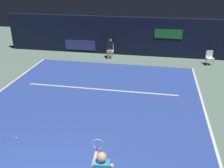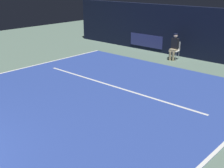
# 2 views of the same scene
# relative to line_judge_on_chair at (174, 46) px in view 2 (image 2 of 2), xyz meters

# --- Properties ---
(ground_plane) EXTENTS (30.99, 30.99, 0.00)m
(ground_plane) POSITION_rel_line_judge_on_chair_xyz_m (0.50, -7.17, -0.69)
(ground_plane) COLOR slate
(court_surface) EXTENTS (9.65, 11.96, 0.01)m
(court_surface) POSITION_rel_line_judge_on_chair_xyz_m (0.50, -7.17, -0.68)
(court_surface) COLOR #2D479E
(court_surface) RESTS_ON ground
(line_sideline_left) EXTENTS (0.10, 11.96, 0.01)m
(line_sideline_left) POSITION_rel_line_judge_on_chair_xyz_m (5.27, -7.17, -0.67)
(line_sideline_left) COLOR white
(line_sideline_left) RESTS_ON court_surface
(line_sideline_right) EXTENTS (0.10, 11.96, 0.01)m
(line_sideline_right) POSITION_rel_line_judge_on_chair_xyz_m (-4.28, -7.17, -0.67)
(line_sideline_right) COLOR white
(line_sideline_right) RESTS_ON court_surface
(line_service) EXTENTS (7.53, 0.10, 0.01)m
(line_service) POSITION_rel_line_judge_on_chair_xyz_m (0.50, -5.07, -0.67)
(line_service) COLOR white
(line_service) RESTS_ON court_surface
(back_wall) EXTENTS (16.17, 0.33, 2.60)m
(back_wall) POSITION_rel_line_judge_on_chair_xyz_m (0.49, 0.96, 0.61)
(back_wall) COLOR black
(back_wall) RESTS_ON ground
(line_judge_on_chair) EXTENTS (0.48, 0.56, 1.32)m
(line_judge_on_chair) POSITION_rel_line_judge_on_chair_xyz_m (0.00, 0.00, 0.00)
(line_judge_on_chair) COLOR white
(line_judge_on_chair) RESTS_ON ground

